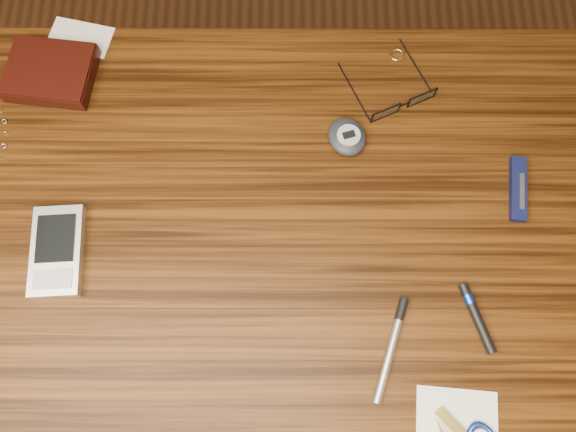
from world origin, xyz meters
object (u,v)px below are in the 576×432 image
object	(u,v)px
eyeglasses	(402,102)
silver_pen	(393,341)
pda_phone	(57,251)
pocket_knife	(518,189)
pedometer	(347,137)
desk	(262,263)
wallet_and_card	(51,72)

from	to	relation	value
eyeglasses	silver_pen	world-z (taller)	eyeglasses
pda_phone	pocket_knife	bearing A→B (deg)	8.32
pedometer	pocket_knife	xyz separation A→B (m)	(0.24, -0.08, -0.00)
desk	pda_phone	world-z (taller)	pda_phone
pocket_knife	silver_pen	distance (m)	0.28
eyeglasses	pocket_knife	bearing A→B (deg)	-40.60
desk	wallet_and_card	bearing A→B (deg)	139.86
pedometer	pocket_knife	bearing A→B (deg)	-18.03
wallet_and_card	silver_pen	size ratio (longest dim) A/B	1.24
wallet_and_card	eyeglasses	distance (m)	0.52
desk	silver_pen	xyz separation A→B (m)	(0.18, -0.13, 0.11)
desk	pocket_knife	distance (m)	0.39
desk	pedometer	distance (m)	0.23
pocket_knife	silver_pen	world-z (taller)	pocket_knife
pda_phone	pocket_knife	distance (m)	0.64
desk	pedometer	world-z (taller)	pedometer
desk	silver_pen	size ratio (longest dim) A/B	7.45
pda_phone	silver_pen	size ratio (longest dim) A/B	0.95
pda_phone	silver_pen	distance (m)	0.46
pda_phone	pocket_knife	world-z (taller)	pda_phone
desk	pocket_knife	bearing A→B (deg)	12.84
desk	pocket_knife	xyz separation A→B (m)	(0.36, 0.08, 0.11)
pocket_knife	silver_pen	xyz separation A→B (m)	(-0.19, -0.21, -0.00)
desk	wallet_and_card	world-z (taller)	wallet_and_card
pocket_knife	desk	bearing A→B (deg)	-167.16
eyeglasses	wallet_and_card	bearing A→B (deg)	174.78
pedometer	silver_pen	size ratio (longest dim) A/B	0.55
wallet_and_card	silver_pen	distance (m)	0.63
eyeglasses	pocket_knife	xyz separation A→B (m)	(0.16, -0.13, -0.00)
pocket_knife	silver_pen	bearing A→B (deg)	-131.63
desk	pda_phone	bearing A→B (deg)	-177.89
wallet_and_card	silver_pen	bearing A→B (deg)	-38.64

